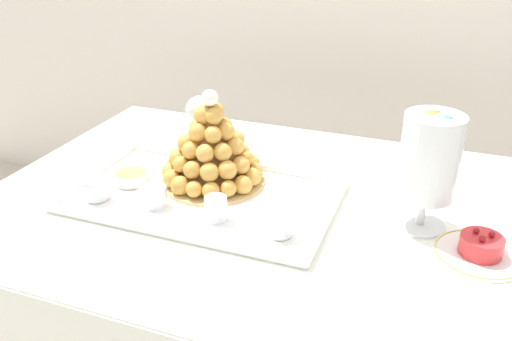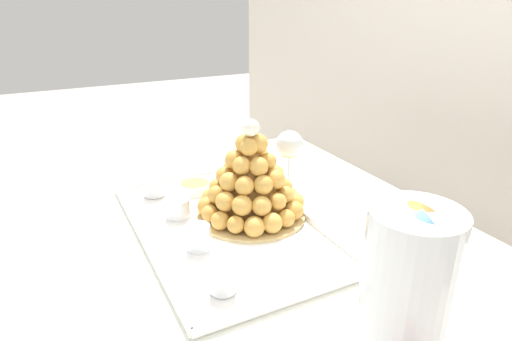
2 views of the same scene
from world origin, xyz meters
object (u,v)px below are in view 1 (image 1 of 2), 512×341
Objects in this scene: macaron_goblet at (430,159)px; creme_brulee_ramekin at (131,177)px; fruit_tart_plate at (480,250)px; croquembouche at (212,150)px; dessert_cup_mid_left at (154,197)px; dessert_cup_left at (96,189)px; wine_glass at (199,111)px; dessert_cup_mid_right at (280,225)px; serving_tray at (203,197)px; dessert_cup_centre at (216,209)px.

creme_brulee_ramekin is at bearing -175.58° from macaron_goblet.
macaron_goblet reaches higher than fruit_tart_plate.
croquembouche is 0.20m from dessert_cup_mid_left.
wine_glass is at bearing 73.71° from dessert_cup_left.
creme_brulee_ramekin is (-0.45, 0.11, -0.01)m from dessert_cup_mid_right.
dessert_cup_mid_left is 0.32× the size of fruit_tart_plate.
creme_brulee_ramekin is at bearing -159.04° from croquembouche.
wine_glass is (-0.14, 0.27, 0.12)m from serving_tray.
macaron_goblet is 1.52× the size of fruit_tart_plate.
serving_tray is at bearing -62.95° from wine_glass.
dessert_cup_left is at bearing -167.88° from macaron_goblet.
croquembouche is 4.51× the size of dessert_cup_mid_left.
dessert_cup_mid_left is 0.65m from macaron_goblet.
dessert_cup_mid_right is (0.25, -0.18, -0.07)m from croquembouche.
macaron_goblet is at bearing 4.42° from creme_brulee_ramekin.
croquembouche reaches higher than dessert_cup_left.
wine_glass reaches higher than dessert_cup_centre.
dessert_cup_centre reaches higher than serving_tray.
dessert_cup_mid_right is at bearing -36.29° from croquembouche.
wine_glass is (-0.05, 0.35, 0.10)m from dessert_cup_mid_left.
fruit_tart_plate is at bearing -1.44° from creme_brulee_ramekin.
dessert_cup_centre reaches higher than dessert_cup_left.
croquembouche is 1.59× the size of wine_glass.
wine_glass is at bearing 117.05° from serving_tray.
dessert_cup_centre is (0.32, 0.01, 0.00)m from dessert_cup_left.
creme_brulee_ramekin is at bearing 179.00° from serving_tray.
wine_glass is at bearing 160.22° from fruit_tart_plate.
wine_glass reaches higher than serving_tray.
creme_brulee_ramekin is at bearing 178.56° from fruit_tart_plate.
dessert_cup_centre is 0.63× the size of creme_brulee_ramekin.
dessert_cup_centre is at bearing -59.18° from wine_glass.
dessert_cup_mid_left reaches higher than creme_brulee_ramekin.
croquembouche reaches higher than dessert_cup_mid_right.
wine_glass is (-0.21, 0.36, 0.09)m from dessert_cup_centre.
creme_brulee_ramekin is 0.29m from wine_glass.
croquembouche is 0.32m from dessert_cup_mid_right.
dessert_cup_mid_right is at bearing -13.14° from creme_brulee_ramekin.
macaron_goblet is at bearing 13.35° from dessert_cup_mid_left.
dessert_cup_mid_right is 0.46m from creme_brulee_ramekin.
serving_tray is 0.13m from croquembouche.
fruit_tart_plate is (0.58, 0.07, -0.02)m from dessert_cup_centre.
serving_tray is 0.27m from dessert_cup_left.
dessert_cup_centre is at bearing -172.81° from fruit_tart_plate.
dessert_cup_left is 1.04× the size of dessert_cup_mid_right.
fruit_tart_plate is at bearing -19.78° from wine_glass.
creme_brulee_ramekin is (-0.12, 0.09, -0.01)m from dessert_cup_mid_left.
croquembouche is (-0.01, 0.08, 0.10)m from serving_tray.
dessert_cup_mid_left is at bearing 177.99° from dessert_cup_centre.
creme_brulee_ramekin is at bearing 73.78° from dessert_cup_left.
dessert_cup_mid_right is at bearing -23.11° from serving_tray.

